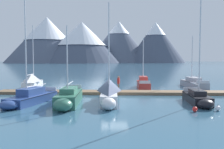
{
  "coord_description": "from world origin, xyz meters",
  "views": [
    {
      "loc": [
        -1.11,
        -22.52,
        3.83
      ],
      "look_at": [
        0.0,
        6.0,
        2.0
      ],
      "focal_mm": 38.83,
      "sensor_mm": 36.0,
      "label": 1
    }
  ],
  "objects_px": {
    "sailboat_second_berth": "(30,98)",
    "sailboat_end_of_dock": "(192,83)",
    "sailboat_mid_dock_starboard": "(109,91)",
    "sailboat_outer_slip": "(198,98)",
    "mooring_buoy_inner_mooring": "(218,108)",
    "sailboat_nearest_berth": "(33,81)",
    "person_on_dock": "(119,83)",
    "mooring_buoy_channel_marker": "(195,109)",
    "sailboat_far_berth": "(143,83)",
    "sailboat_mid_dock_port": "(68,98)"
  },
  "relations": [
    {
      "from": "sailboat_mid_dock_port",
      "to": "sailboat_nearest_berth",
      "type": "bearing_deg",
      "value": 117.46
    },
    {
      "from": "sailboat_mid_dock_port",
      "to": "person_on_dock",
      "type": "bearing_deg",
      "value": 53.43
    },
    {
      "from": "mooring_buoy_channel_marker",
      "to": "sailboat_outer_slip",
      "type": "bearing_deg",
      "value": 64.96
    },
    {
      "from": "sailboat_far_berth",
      "to": "person_on_dock",
      "type": "distance_m",
      "value": 6.52
    },
    {
      "from": "mooring_buoy_channel_marker",
      "to": "mooring_buoy_inner_mooring",
      "type": "xyz_separation_m",
      "value": [
        1.83,
        0.26,
        0.01
      ]
    },
    {
      "from": "sailboat_outer_slip",
      "to": "mooring_buoy_channel_marker",
      "type": "bearing_deg",
      "value": -115.04
    },
    {
      "from": "sailboat_end_of_dock",
      "to": "mooring_buoy_channel_marker",
      "type": "height_order",
      "value": "sailboat_end_of_dock"
    },
    {
      "from": "sailboat_second_berth",
      "to": "person_on_dock",
      "type": "height_order",
      "value": "sailboat_second_berth"
    },
    {
      "from": "sailboat_mid_dock_starboard",
      "to": "mooring_buoy_inner_mooring",
      "type": "distance_m",
      "value": 8.89
    },
    {
      "from": "sailboat_mid_dock_port",
      "to": "sailboat_outer_slip",
      "type": "relative_size",
      "value": 0.74
    },
    {
      "from": "sailboat_far_berth",
      "to": "person_on_dock",
      "type": "bearing_deg",
      "value": -123.82
    },
    {
      "from": "mooring_buoy_channel_marker",
      "to": "sailboat_end_of_dock",
      "type": "bearing_deg",
      "value": 69.99
    },
    {
      "from": "sailboat_nearest_berth",
      "to": "sailboat_end_of_dock",
      "type": "bearing_deg",
      "value": 0.95
    },
    {
      "from": "sailboat_nearest_berth",
      "to": "sailboat_second_berth",
      "type": "height_order",
      "value": "sailboat_second_berth"
    },
    {
      "from": "sailboat_second_berth",
      "to": "sailboat_mid_dock_port",
      "type": "relative_size",
      "value": 1.33
    },
    {
      "from": "sailboat_mid_dock_starboard",
      "to": "sailboat_outer_slip",
      "type": "distance_m",
      "value": 7.68
    },
    {
      "from": "sailboat_mid_dock_starboard",
      "to": "mooring_buoy_inner_mooring",
      "type": "xyz_separation_m",
      "value": [
        7.97,
        -3.88,
        -0.79
      ]
    },
    {
      "from": "sailboat_far_berth",
      "to": "sailboat_outer_slip",
      "type": "distance_m",
      "value": 11.79
    },
    {
      "from": "sailboat_nearest_berth",
      "to": "sailboat_mid_dock_starboard",
      "type": "relative_size",
      "value": 0.97
    },
    {
      "from": "sailboat_second_berth",
      "to": "sailboat_mid_dock_starboard",
      "type": "distance_m",
      "value": 6.85
    },
    {
      "from": "sailboat_nearest_berth",
      "to": "sailboat_end_of_dock",
      "type": "distance_m",
      "value": 21.64
    },
    {
      "from": "sailboat_second_berth",
      "to": "sailboat_mid_dock_port",
      "type": "distance_m",
      "value": 3.48
    },
    {
      "from": "sailboat_outer_slip",
      "to": "mooring_buoy_channel_marker",
      "type": "distance_m",
      "value": 3.47
    },
    {
      "from": "mooring_buoy_inner_mooring",
      "to": "sailboat_far_berth",
      "type": "bearing_deg",
      "value": 102.55
    },
    {
      "from": "person_on_dock",
      "to": "sailboat_nearest_berth",
      "type": "bearing_deg",
      "value": 150.97
    },
    {
      "from": "sailboat_nearest_berth",
      "to": "sailboat_mid_dock_starboard",
      "type": "distance_m",
      "value": 14.84
    },
    {
      "from": "sailboat_second_berth",
      "to": "sailboat_end_of_dock",
      "type": "bearing_deg",
      "value": 32.55
    },
    {
      "from": "sailboat_second_berth",
      "to": "sailboat_far_berth",
      "type": "relative_size",
      "value": 1.36
    },
    {
      "from": "sailboat_end_of_dock",
      "to": "mooring_buoy_inner_mooring",
      "type": "distance_m",
      "value": 15.85
    },
    {
      "from": "sailboat_mid_dock_port",
      "to": "mooring_buoy_channel_marker",
      "type": "distance_m",
      "value": 10.02
    },
    {
      "from": "sailboat_outer_slip",
      "to": "mooring_buoy_channel_marker",
      "type": "height_order",
      "value": "sailboat_outer_slip"
    },
    {
      "from": "sailboat_nearest_berth",
      "to": "person_on_dock",
      "type": "xyz_separation_m",
      "value": [
        10.97,
        -6.09,
        0.36
      ]
    },
    {
      "from": "sailboat_end_of_dock",
      "to": "mooring_buoy_inner_mooring",
      "type": "relative_size",
      "value": 15.3
    },
    {
      "from": "sailboat_mid_dock_starboard",
      "to": "sailboat_outer_slip",
      "type": "relative_size",
      "value": 0.95
    },
    {
      "from": "person_on_dock",
      "to": "mooring_buoy_channel_marker",
      "type": "bearing_deg",
      "value": -61.61
    },
    {
      "from": "mooring_buoy_channel_marker",
      "to": "mooring_buoy_inner_mooring",
      "type": "bearing_deg",
      "value": 8.15
    },
    {
      "from": "person_on_dock",
      "to": "mooring_buoy_inner_mooring",
      "type": "bearing_deg",
      "value": -52.71
    },
    {
      "from": "sailboat_nearest_berth",
      "to": "mooring_buoy_channel_marker",
      "type": "xyz_separation_m",
      "value": [
        15.94,
        -15.27,
        -0.72
      ]
    },
    {
      "from": "sailboat_mid_dock_port",
      "to": "sailboat_end_of_dock",
      "type": "height_order",
      "value": "sailboat_end_of_dock"
    },
    {
      "from": "mooring_buoy_channel_marker",
      "to": "sailboat_mid_dock_starboard",
      "type": "bearing_deg",
      "value": 145.99
    },
    {
      "from": "sailboat_mid_dock_starboard",
      "to": "mooring_buoy_inner_mooring",
      "type": "relative_size",
      "value": 18.52
    },
    {
      "from": "sailboat_mid_dock_starboard",
      "to": "sailboat_end_of_dock",
      "type": "distance_m",
      "value": 16.5
    },
    {
      "from": "sailboat_nearest_berth",
      "to": "person_on_dock",
      "type": "height_order",
      "value": "sailboat_nearest_berth"
    },
    {
      "from": "sailboat_second_berth",
      "to": "sailboat_end_of_dock",
      "type": "height_order",
      "value": "sailboat_second_berth"
    },
    {
      "from": "sailboat_mid_dock_starboard",
      "to": "sailboat_outer_slip",
      "type": "height_order",
      "value": "sailboat_outer_slip"
    },
    {
      "from": "sailboat_end_of_dock",
      "to": "sailboat_second_berth",
      "type": "bearing_deg",
      "value": -147.45
    },
    {
      "from": "sailboat_second_berth",
      "to": "person_on_dock",
      "type": "distance_m",
      "value": 9.71
    },
    {
      "from": "person_on_dock",
      "to": "mooring_buoy_inner_mooring",
      "type": "xyz_separation_m",
      "value": [
        6.79,
        -8.92,
        -1.07
      ]
    },
    {
      "from": "sailboat_second_berth",
      "to": "sailboat_far_berth",
      "type": "bearing_deg",
      "value": 43.06
    },
    {
      "from": "sailboat_nearest_berth",
      "to": "sailboat_mid_dock_port",
      "type": "distance_m",
      "value": 13.84
    }
  ]
}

